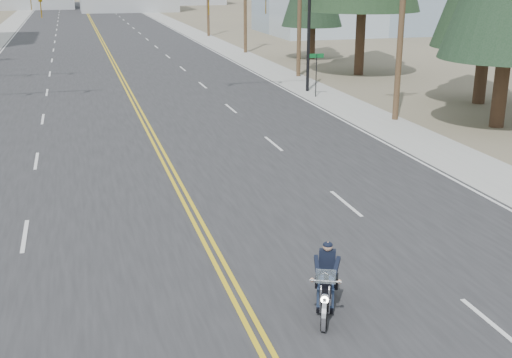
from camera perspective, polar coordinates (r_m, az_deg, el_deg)
The scene contains 6 objects.
road at distance 76.64m, azimuth -13.62°, elevation 12.00°, with size 20.00×200.00×0.01m, color #303033.
sidewalk_right at distance 77.98m, azimuth -4.97°, elevation 12.52°, with size 3.00×200.00×0.01m, color #A5A5A0.
traffic_mast_right at distance 40.20m, azimuth 1.96°, elevation 14.59°, with size 7.10×0.26×7.00m.
street_sign at distance 39.23m, azimuth 5.39°, elevation 9.84°, with size 0.90×0.06×2.62m.
utility_pole_b at distance 33.22m, azimuth 12.93°, elevation 15.28°, with size 2.20×0.30×11.50m.
motorcyclist at distance 14.39m, azimuth 6.26°, elevation -8.92°, with size 0.87×2.04×1.59m, color black, non-canonical shape.
Camera 1 is at (-3.23, -6.23, 7.26)m, focal length 45.00 mm.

